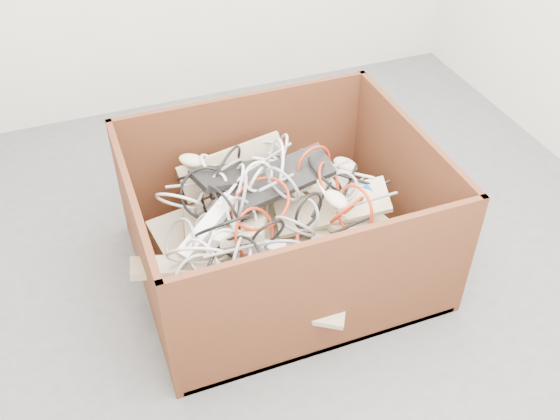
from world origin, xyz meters
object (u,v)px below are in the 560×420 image
object	(u,v)px
cardboard_box	(278,241)
vga_plug	(370,187)
power_strip_left	(207,227)
power_strip_right	(248,245)

from	to	relation	value
cardboard_box	vga_plug	distance (m)	0.44
power_strip_left	cardboard_box	bearing A→B (deg)	-22.35
cardboard_box	power_strip_left	bearing A→B (deg)	-167.59
vga_plug	cardboard_box	bearing A→B (deg)	-134.66
power_strip_right	power_strip_left	bearing A→B (deg)	163.66
cardboard_box	power_strip_left	size ratio (longest dim) A/B	3.84
power_strip_right	vga_plug	size ratio (longest dim) A/B	6.08
cardboard_box	power_strip_left	world-z (taller)	cardboard_box
cardboard_box	power_strip_right	world-z (taller)	cardboard_box
power_strip_right	vga_plug	xyz separation A→B (m)	(0.56, 0.12, 0.02)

